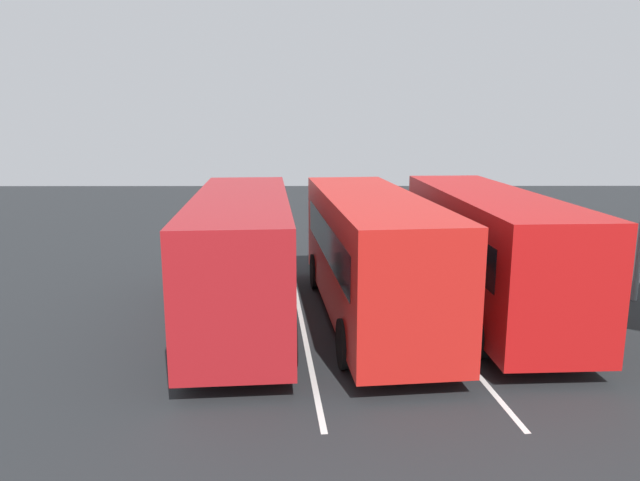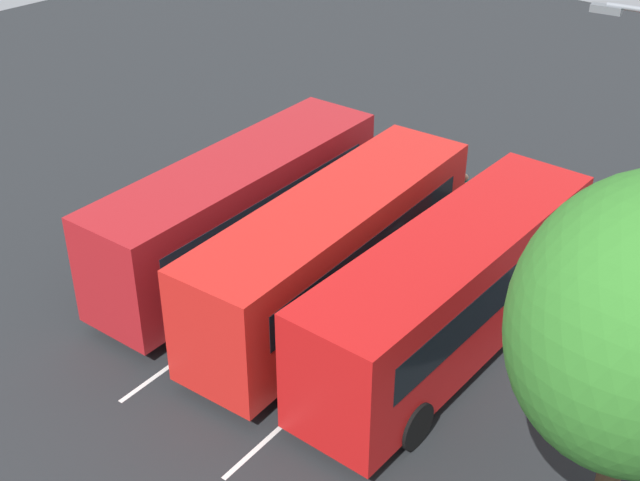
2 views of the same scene
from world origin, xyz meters
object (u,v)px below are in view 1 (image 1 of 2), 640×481
Objects in this scene: bus_center_left at (370,251)px; pedestrian at (352,237)px; bus_far_left at (486,247)px; bus_center_right at (242,252)px.

pedestrian is (6.12, 0.11, -0.85)m from bus_center_left.
pedestrian is at bearing 27.77° from bus_far_left.
bus_far_left is 6.57m from bus_center_right.
bus_center_left is 3.35m from bus_center_right.
bus_far_left and bus_center_right have the same top height.
bus_far_left is at bearing 72.41° from pedestrian.
bus_center_right is 7.04m from pedestrian.
bus_far_left is 0.99× the size of bus_center_right.
bus_center_right is at bearing 85.13° from bus_center_left.
bus_center_right is (-0.07, 3.35, 0.00)m from bus_center_left.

